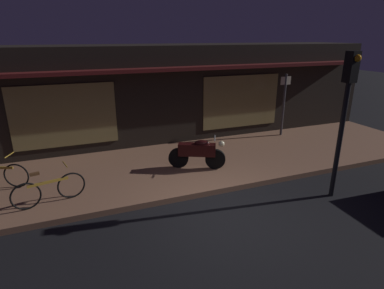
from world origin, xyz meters
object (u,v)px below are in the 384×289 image
sign_post (284,101)px  traffic_light_pole (346,101)px  motorcycle (198,152)px  bicycle_parked (49,190)px

sign_post → traffic_light_pole: (-1.71, -4.49, 0.97)m
motorcycle → sign_post: size_ratio=0.66×
bicycle_parked → traffic_light_pole: bearing=-16.0°
bicycle_parked → sign_post: bearing=17.0°
motorcycle → traffic_light_pole: traffic_light_pole is taller
bicycle_parked → traffic_light_pole: size_ratio=0.45×
bicycle_parked → sign_post: (8.43, 2.57, 1.00)m
bicycle_parked → sign_post: 8.87m
traffic_light_pole → sign_post: bearing=69.1°
motorcycle → sign_post: bearing=23.2°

